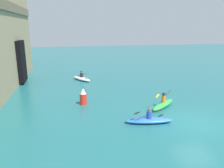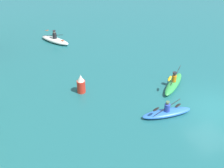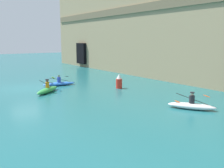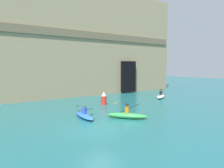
% 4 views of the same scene
% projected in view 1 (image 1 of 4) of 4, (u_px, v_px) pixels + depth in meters
% --- Properties ---
extents(ground_plane, '(120.00, 120.00, 0.00)m').
position_uv_depth(ground_plane, '(197.00, 123.00, 14.22)').
color(ground_plane, '#1E6066').
extents(kayak_green, '(2.48, 2.82, 1.26)m').
position_uv_depth(kayak_green, '(163.00, 104.00, 16.95)').
color(kayak_green, green).
rests_on(kayak_green, ground).
extents(kayak_blue, '(1.21, 3.19, 1.02)m').
position_uv_depth(kayak_blue, '(149.00, 120.00, 14.19)').
color(kayak_blue, blue).
rests_on(kayak_blue, ground).
extents(kayak_white, '(2.93, 2.27, 1.11)m').
position_uv_depth(kayak_white, '(82.00, 78.00, 25.51)').
color(kayak_white, white).
rests_on(kayak_white, ground).
extents(marker_buoy, '(0.56, 0.56, 1.33)m').
position_uv_depth(marker_buoy, '(83.00, 97.00, 17.53)').
color(marker_buoy, red).
rests_on(marker_buoy, ground).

